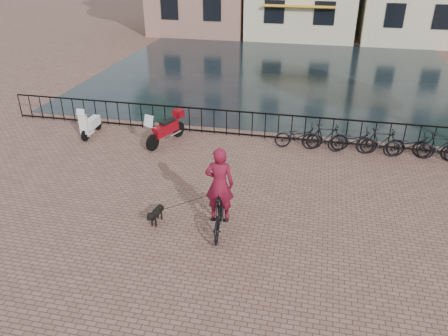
% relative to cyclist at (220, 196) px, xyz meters
% --- Properties ---
extents(ground, '(100.00, 100.00, 0.00)m').
position_rel_cyclist_xyz_m(ground, '(-0.15, -1.79, -1.05)').
color(ground, brown).
rests_on(ground, ground).
extents(canal_water, '(20.00, 20.00, 0.00)m').
position_rel_cyclist_xyz_m(canal_water, '(-0.15, 15.51, -1.05)').
color(canal_water, black).
rests_on(canal_water, ground).
extents(railing, '(20.00, 0.05, 1.02)m').
position_rel_cyclist_xyz_m(railing, '(-0.15, 6.21, -0.55)').
color(railing, black).
rests_on(railing, ground).
extents(cyclist, '(0.93, 2.08, 2.77)m').
position_rel_cyclist_xyz_m(cyclist, '(0.00, 0.00, 0.00)').
color(cyclist, black).
rests_on(cyclist, ground).
extents(dog, '(0.34, 0.78, 0.51)m').
position_rel_cyclist_xyz_m(dog, '(-1.73, -0.03, -0.80)').
color(dog, black).
rests_on(dog, ground).
extents(motorcycle, '(1.12, 2.00, 1.40)m').
position_rel_cyclist_xyz_m(motorcycle, '(-3.19, 4.96, -0.35)').
color(motorcycle, maroon).
rests_on(motorcycle, ground).
extents(scooter, '(0.45, 1.43, 1.32)m').
position_rel_cyclist_xyz_m(scooter, '(-6.27, 5.07, -0.39)').
color(scooter, silver).
rests_on(scooter, ground).
extents(parked_bike_0, '(1.77, 0.80, 0.90)m').
position_rel_cyclist_xyz_m(parked_bike_0, '(1.65, 5.61, -0.60)').
color(parked_bike_0, black).
rests_on(parked_bike_0, ground).
extents(parked_bike_1, '(1.70, 0.64, 1.00)m').
position_rel_cyclist_xyz_m(parked_bike_1, '(2.60, 5.61, -0.55)').
color(parked_bike_1, black).
rests_on(parked_bike_1, ground).
extents(parked_bike_2, '(1.77, 0.76, 0.90)m').
position_rel_cyclist_xyz_m(parked_bike_2, '(3.55, 5.61, -0.60)').
color(parked_bike_2, black).
rests_on(parked_bike_2, ground).
extents(parked_bike_3, '(1.67, 0.48, 1.00)m').
position_rel_cyclist_xyz_m(parked_bike_3, '(4.50, 5.61, -0.55)').
color(parked_bike_3, black).
rests_on(parked_bike_3, ground).
extents(parked_bike_4, '(1.75, 0.71, 0.90)m').
position_rel_cyclist_xyz_m(parked_bike_4, '(5.45, 5.61, -0.60)').
color(parked_bike_4, black).
rests_on(parked_bike_4, ground).
extents(parked_bike_5, '(1.71, 0.70, 1.00)m').
position_rel_cyclist_xyz_m(parked_bike_5, '(6.40, 5.61, -0.55)').
color(parked_bike_5, black).
rests_on(parked_bike_5, ground).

